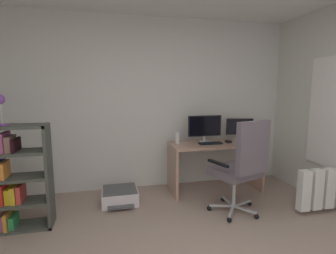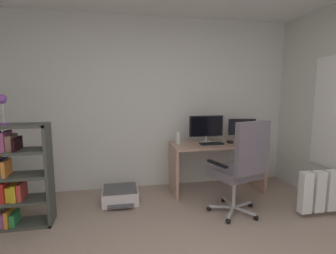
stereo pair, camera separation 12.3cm
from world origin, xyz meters
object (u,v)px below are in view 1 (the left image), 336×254
desk (215,156)px  keyboard (210,143)px  monitor_secondary (240,128)px  radiator (334,187)px  office_chair (242,164)px  printer (120,196)px  bookshelf (8,179)px  monitor_main (205,127)px  computer_mouse (228,142)px  desk_lamp (0,103)px  desktop_speaker (177,138)px

desk → keyboard: keyboard is taller
monitor_secondary → keyboard: size_ratio=1.22×
desk → radiator: size_ratio=1.35×
monitor_secondary → office_chair: 1.08m
office_chair → printer: size_ratio=2.35×
monitor_secondary → printer: size_ratio=0.83×
monitor_secondary → bookshelf: (-3.07, -0.66, -0.36)m
keyboard → printer: (-1.32, -0.08, -0.64)m
monitor_main → monitor_secondary: monitor_main is taller
office_chair → radiator: (1.18, -0.17, -0.33)m
computer_mouse → desk_lamp: size_ratio=0.31×
computer_mouse → radiator: 1.44m
monitor_secondary → keyboard: bearing=-162.6°
monitor_main → computer_mouse: 0.41m
computer_mouse → radiator: (0.98, -0.96, -0.44)m
desk_lamp → monitor_main: bearing=14.8°
desk_lamp → printer: bearing=18.6°
computer_mouse → bookshelf: (-2.81, -0.51, -0.18)m
bookshelf → radiator: bookshelf is taller
keyboard → bookshelf: bookshelf is taller
computer_mouse → desk_lamp: 2.93m
desktop_speaker → monitor_main: bearing=6.1°
desktop_speaker → printer: desktop_speaker is taller
desk → desk_lamp: (-2.63, -0.54, 0.85)m
monitor_secondary → desk_lamp: 3.18m
keyboard → desk_lamp: desk_lamp is taller
desk → office_chair: 0.82m
desktop_speaker → office_chair: (0.56, -0.89, -0.17)m
bookshelf → desk_lamp: size_ratio=3.60×
desk → bookshelf: size_ratio=1.17×
desk_lamp → desk: bearing=11.5°
desk → monitor_secondary: bearing=15.2°
monitor_main → radiator: monitor_main is taller
monitor_secondary → desk: bearing=-164.8°
printer → computer_mouse: bearing=3.7°
desktop_speaker → radiator: bearing=-31.4°
desk → monitor_main: 0.46m
keyboard → printer: keyboard is taller
keyboard → computer_mouse: size_ratio=3.40×
monitor_secondary → desktop_speaker: size_ratio=2.44×
keyboard → radiator: bearing=-37.3°
keyboard → desktop_speaker: 0.49m
monitor_main → monitor_secondary: size_ratio=1.25×
monitor_main → radiator: size_ratio=0.52×
desk → radiator: 1.55m
desk → monitor_secondary: monitor_secondary is taller
desk_lamp → printer: size_ratio=0.64×
office_chair → monitor_secondary: bearing=63.7°
monitor_main → desktop_speaker: 0.47m
monitor_secondary → bookshelf: size_ratio=0.36×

